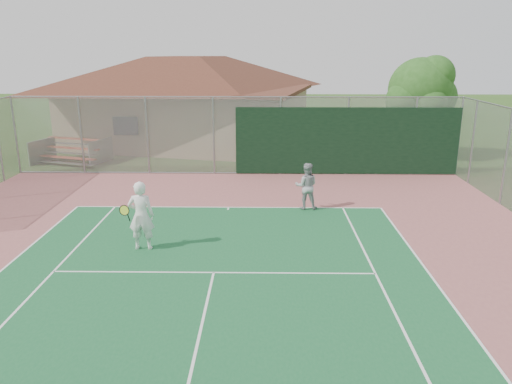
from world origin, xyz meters
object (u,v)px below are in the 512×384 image
bleachers (71,151)px  player_white_front (141,216)px  tree (422,92)px  player_grey_back (306,187)px  clubhouse (188,92)px

bleachers → player_white_front: player_white_front is taller
tree → player_grey_back: tree is taller
player_white_front → tree: bearing=-133.4°
tree → bleachers: bearing=-176.1°
clubhouse → player_grey_back: 14.35m
tree → player_grey_back: bearing=-126.7°
clubhouse → player_grey_back: bearing=-52.2°
tree → player_white_front: 17.08m
bleachers → clubhouse: bearing=64.2°
tree → player_white_front: tree is taller
player_white_front → player_grey_back: player_white_front is taller
tree → clubhouse: bearing=161.4°
clubhouse → player_grey_back: size_ratio=9.52×
player_white_front → bleachers: bearing=-62.0°
bleachers → tree: (17.63, 1.21, 2.84)m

